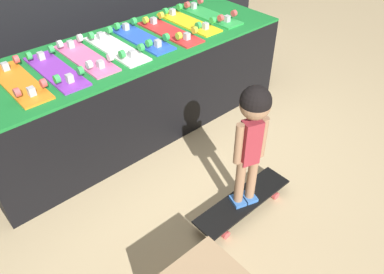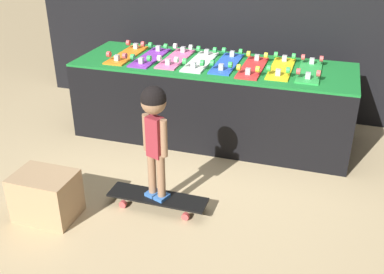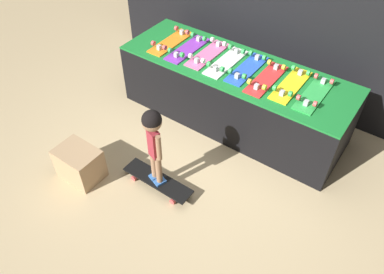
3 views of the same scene
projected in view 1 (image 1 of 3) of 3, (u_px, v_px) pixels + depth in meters
ground_plane at (176, 150)px, 2.92m from camera, size 16.00×16.00×0.00m
display_rack at (134, 86)px, 3.00m from camera, size 2.48×0.83×0.71m
skateboard_orange_on_rack at (19, 81)px, 2.32m from camera, size 0.19×0.62×0.09m
skateboard_purple_on_rack at (55, 69)px, 2.44m from camera, size 0.19×0.62×0.09m
skateboard_pink_on_rack at (85, 57)px, 2.59m from camera, size 0.19×0.62×0.09m
skateboard_white_on_rack at (116, 47)px, 2.70m from camera, size 0.19×0.62×0.09m
skateboard_blue_on_rack at (141, 37)px, 2.84m from camera, size 0.19×0.62×0.09m
skateboard_red_on_rack at (170, 31)px, 2.93m from camera, size 0.19×0.62×0.09m
skateboard_yellow_on_rack at (188, 21)px, 3.09m from camera, size 0.19×0.62×0.09m
skateboard_green_on_rack at (210, 14)px, 3.21m from camera, size 0.19×0.62×0.09m
skateboard_on_floor at (243, 202)px, 2.41m from camera, size 0.72×0.19×0.09m
child at (252, 127)px, 2.03m from camera, size 0.19×0.17×0.84m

